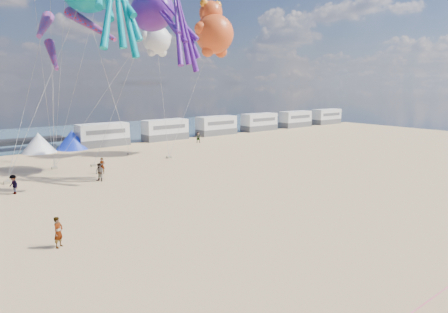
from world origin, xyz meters
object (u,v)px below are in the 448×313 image
Objects in this scene: windsock_mid at (91,25)px; tent_white at (39,143)px; motorhome_1 at (165,130)px; sandbag_a at (7,182)px; motorhome_0 at (103,135)px; beachgoer_4 at (198,137)px; kite_panda at (157,40)px; motorhome_4 at (295,119)px; sandbag_b at (93,165)px; standing_person at (58,232)px; motorhome_3 at (259,122)px; sandbag_c at (169,157)px; motorhome_5 at (326,117)px; motorhome_2 at (216,126)px; kite_octopus_purple at (152,11)px; kite_teddy_orange at (214,34)px; beachgoer_5 at (102,166)px; sandbag_e at (54,168)px; beachgoer_2 at (13,184)px; windsock_right at (53,55)px; beachgoer_1 at (100,172)px; sandbag_d at (130,154)px; windsock_left at (44,26)px; tent_blue at (72,140)px.

tent_white is at bearing 76.88° from windsock_mid.
sandbag_a is at bearing -148.26° from motorhome_1.
motorhome_0 is 4.33× the size of beachgoer_4.
kite_panda reaches higher than motorhome_0.
sandbag_b is (-43.96, -12.26, -1.39)m from motorhome_4.
motorhome_0 is at bearing 26.88° from standing_person.
motorhome_3 is at bearing 18.93° from sandbag_a.
windsock_mid is (-8.94, -2.54, 13.07)m from sandbag_c.
motorhome_2 is at bearing 180.00° from motorhome_5.
beachgoer_4 is 22.53m from kite_octopus_purple.
motorhome_2 is 0.87× the size of kite_teddy_orange.
motorhome_3 is at bearing 180.00° from motorhome_5.
kite_teddy_orange reaches higher than sandbag_c.
windsock_mid is at bearing -124.34° from beachgoer_4.
kite_panda reaches higher than tent_white.
beachgoer_5 is 2.96× the size of sandbag_e.
beachgoer_5 is 0.28× the size of kite_panda.
sandbag_b is at bearing -132.16° from beachgoer_4.
beachgoer_2 is 0.28× the size of windsock_right.
windsock_right reaches higher than motorhome_4.
beachgoer_1 is at bearing 175.43° from kite_octopus_purple.
standing_person is at bearing -109.58° from beachgoer_4.
sandbag_c is at bearing -2.28° from windsock_mid.
standing_person is at bearing -115.25° from sandbag_b.
motorhome_3 is 38.40m from beachgoer_5.
kite_octopus_purple is (12.67, -2.52, 14.57)m from sandbag_a.
standing_person is at bearing -102.31° from tent_white.
sandbag_d is (-38.12, -8.29, -1.39)m from motorhome_4.
motorhome_1 and motorhome_3 have the same top height.
kite_panda reaches higher than beachgoer_4.
sandbag_c is 5.35m from sandbag_d.
sandbag_a is at bearing 50.40° from standing_person.
beachgoer_2 is at bearing -144.47° from sandbag_d.
motorhome_1 is 1.00× the size of motorhome_3.
windsock_left reaches higher than beachgoer_1.
beachgoer_1 is at bearing -129.10° from windsock_mid.
beachgoer_1 is 15.32m from kite_octopus_purple.
tent_blue is (-4.00, 0.00, -0.30)m from motorhome_0.
motorhome_1 reaches higher than beachgoer_2.
sandbag_b is at bearing 16.13° from sandbag_a.
motorhome_2 is 1.65× the size of tent_white.
windsock_right is at bearing -132.00° from beachgoer_4.
tent_blue is 21.19m from beachgoer_2.
windsock_left is at bearing -160.79° from motorhome_3.
sandbag_c is (17.05, 17.81, -0.69)m from standing_person.
windsock_left is at bearing 172.49° from kite_panda.
motorhome_3 reaches higher than sandbag_c.
tent_blue is 32.68m from standing_person.
motorhome_3 is 41.41m from windsock_right.
sandbag_c is (-45.19, -13.05, -1.39)m from motorhome_5.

